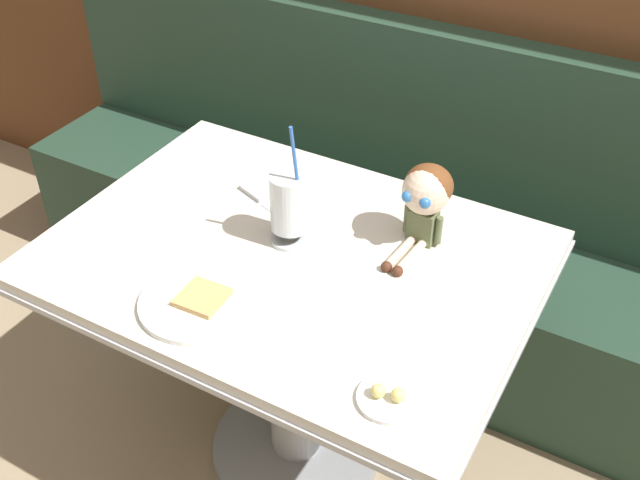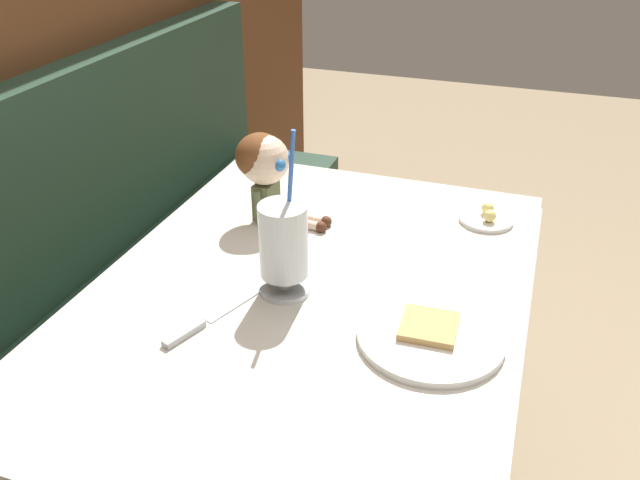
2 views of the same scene
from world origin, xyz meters
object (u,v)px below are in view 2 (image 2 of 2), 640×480
at_px(toast_plate, 430,335).
at_px(butter_saucer, 487,218).
at_px(milkshake_glass, 284,244).
at_px(butter_knife, 199,325).
at_px(seated_doll, 265,165).

bearing_deg(toast_plate, butter_saucer, -4.75).
distance_m(milkshake_glass, butter_knife, 0.21).
xyz_separation_m(toast_plate, butter_knife, (-0.10, 0.39, -0.00)).
bearing_deg(butter_knife, seated_doll, 6.86).
height_order(butter_knife, seated_doll, seated_doll).
distance_m(milkshake_glass, butter_saucer, 0.53).
xyz_separation_m(butter_saucer, seated_doll, (-0.14, 0.47, 0.12)).
xyz_separation_m(toast_plate, milkshake_glass, (0.05, 0.29, 0.09)).
height_order(milkshake_glass, butter_knife, milkshake_glass).
bearing_deg(seated_doll, milkshake_glass, -150.58).
bearing_deg(toast_plate, butter_knife, 104.16).
height_order(toast_plate, milkshake_glass, milkshake_glass).
bearing_deg(butter_saucer, seated_doll, 106.47).
relative_size(milkshake_glass, seated_doll, 1.42).
height_order(butter_saucer, seated_doll, seated_doll).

